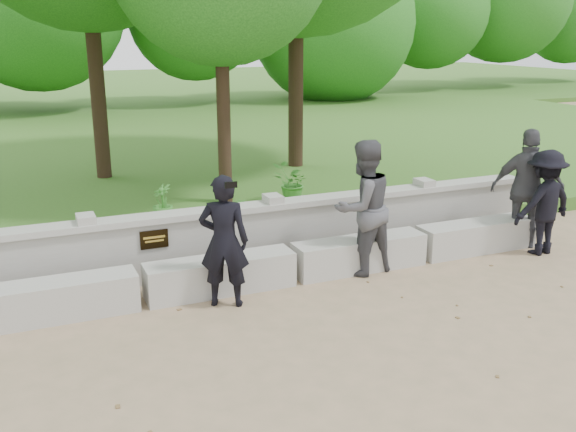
% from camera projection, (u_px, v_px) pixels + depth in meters
% --- Properties ---
extents(ground, '(80.00, 80.00, 0.00)m').
position_uv_depth(ground, '(181.00, 380.00, 6.09)').
color(ground, '#9D7F60').
rests_on(ground, ground).
extents(lawn, '(40.00, 22.00, 0.25)m').
position_uv_depth(lawn, '(61.00, 141.00, 18.41)').
color(lawn, '#395F21').
rests_on(lawn, ground).
extents(concrete_bench, '(11.90, 0.45, 0.45)m').
position_uv_depth(concrete_bench, '(141.00, 287.00, 7.70)').
color(concrete_bench, '#A9A8A0').
rests_on(concrete_bench, ground).
extents(parapet_wall, '(12.50, 0.35, 0.90)m').
position_uv_depth(parapet_wall, '(129.00, 251.00, 8.25)').
color(parapet_wall, '#9F9D96').
rests_on(parapet_wall, ground).
extents(man_main, '(0.69, 0.66, 1.61)m').
position_uv_depth(man_main, '(224.00, 241.00, 7.54)').
color(man_main, black).
rests_on(man_main, ground).
extents(visitor_left, '(1.01, 0.85, 1.83)m').
position_uv_depth(visitor_left, '(363.00, 208.00, 8.55)').
color(visitor_left, '#46464C').
rests_on(visitor_left, ground).
extents(visitor_mid, '(1.04, 0.65, 1.55)m').
position_uv_depth(visitor_mid, '(544.00, 202.00, 9.35)').
color(visitor_mid, black).
rests_on(visitor_mid, ground).
extents(visitor_right, '(1.12, 0.97, 1.81)m').
position_uv_depth(visitor_right, '(528.00, 189.00, 9.62)').
color(visitor_right, '#414146').
rests_on(visitor_right, ground).
extents(shrub_b, '(0.31, 0.35, 0.52)m').
position_uv_depth(shrub_b, '(241.00, 218.00, 9.52)').
color(shrub_b, '#3B812B').
rests_on(shrub_b, lawn).
extents(shrub_c, '(0.71, 0.65, 0.69)m').
position_uv_depth(shrub_c, '(291.00, 183.00, 11.34)').
color(shrub_c, '#3B812B').
rests_on(shrub_c, lawn).
extents(shrub_d, '(0.38, 0.40, 0.60)m').
position_uv_depth(shrub_d, '(162.00, 203.00, 10.21)').
color(shrub_d, '#3B812B').
rests_on(shrub_d, lawn).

